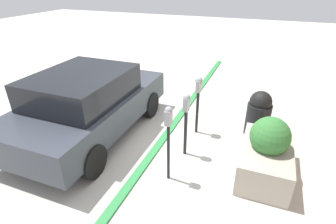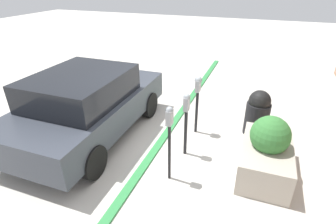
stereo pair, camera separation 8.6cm
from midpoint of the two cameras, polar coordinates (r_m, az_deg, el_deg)
ground_plane at (r=5.74m, az=-1.88°, el=-7.65°), size 40.00×40.00×0.00m
curb_strip at (r=5.75m, az=-2.63°, el=-7.32°), size 13.50×0.16×0.04m
parking_meter_nearest at (r=4.35m, az=-0.25°, el=-3.78°), size 0.15×0.13×1.46m
parking_meter_second at (r=5.08m, az=3.50°, el=-0.54°), size 0.16×0.13×1.36m
parking_meter_middle at (r=5.83m, az=6.06°, el=4.21°), size 0.19×0.16×1.39m
planter_box at (r=5.12m, az=20.20°, el=-8.30°), size 1.54×0.88×1.18m
parked_car_front at (r=6.07m, az=-17.59°, el=1.70°), size 4.06×2.02×1.53m
trash_bin at (r=6.28m, az=18.55°, el=-0.18°), size 0.54×0.54×1.08m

